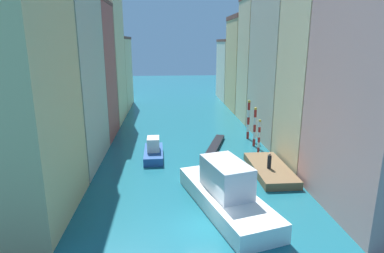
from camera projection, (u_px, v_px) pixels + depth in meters
ground_plane at (184, 130)px, 45.09m from camera, size 154.00×154.00×0.00m
building_left_0 at (8, 106)px, 21.08m from camera, size 7.19×9.63×15.83m
building_left_1 at (56, 63)px, 30.48m from camera, size 7.19×10.71×20.10m
building_left_2 at (82, 72)px, 39.88m from camera, size 7.19×8.01×16.83m
building_left_3 at (97, 55)px, 48.56m from camera, size 7.19×10.10×20.08m
building_left_4 at (110, 73)px, 59.64m from camera, size 7.19×10.88×12.93m
building_right_1 at (326, 65)px, 30.19m from camera, size 7.19×7.25×19.68m
building_right_2 at (289, 54)px, 39.17m from camera, size 7.19×11.59×21.18m
building_right_3 at (265, 61)px, 48.85m from camera, size 7.19×7.37×18.39m
building_right_4 at (250, 63)px, 57.80m from camera, size 7.19×10.11×16.48m
building_right_5 at (236, 70)px, 68.84m from camera, size 7.19×11.19×12.56m
waterfront_dock at (270, 169)px, 30.31m from camera, size 3.18×7.75×0.71m
person_on_dock at (269, 161)px, 29.48m from camera, size 0.36×0.36×1.49m
mooring_pole_0 at (259, 136)px, 35.62m from camera, size 0.29×0.29×3.78m
mooring_pole_1 at (255, 126)px, 37.70m from camera, size 0.34×0.34×4.69m
mooring_pole_2 at (248, 119)px, 40.61m from camera, size 0.35×0.35×4.99m
vaporetto_white at (226, 192)px, 23.69m from camera, size 6.35×11.43×3.65m
gondola_black at (215, 146)px, 37.59m from camera, size 3.48×7.94×0.46m
motorboat_0 at (154, 151)px, 34.20m from camera, size 2.08×5.44×2.25m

